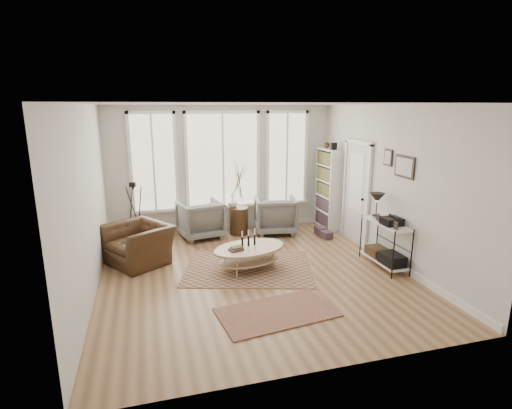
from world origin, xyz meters
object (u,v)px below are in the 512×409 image
object	(u,v)px
coffee_table	(249,252)
bookcase	(328,189)
armchair_left	(200,219)
side_table	(239,198)
low_shelf	(385,240)
accent_chair	(138,244)
armchair_right	(275,215)

from	to	relation	value
coffee_table	bookcase	bearing A→B (deg)	39.06
coffee_table	armchair_left	size ratio (longest dim) A/B	1.66
side_table	bookcase	bearing A→B (deg)	-1.06
low_shelf	accent_chair	world-z (taller)	low_shelf
coffee_table	side_table	bearing A→B (deg)	81.78
bookcase	side_table	xyz separation A→B (m)	(-2.18, 0.04, -0.11)
low_shelf	armchair_left	xyz separation A→B (m)	(-3.00, 2.58, -0.09)
coffee_table	armchair_left	distance (m)	2.14
coffee_table	low_shelf	bearing A→B (deg)	-11.99
bookcase	side_table	bearing A→B (deg)	178.94
bookcase	coffee_table	bearing A→B (deg)	-140.94
armchair_left	coffee_table	bearing A→B (deg)	94.28
low_shelf	armchair_right	world-z (taller)	low_shelf
accent_chair	armchair_right	bearing A→B (deg)	75.30
armchair_left	side_table	world-z (taller)	side_table
low_shelf	accent_chair	size ratio (longest dim) A/B	1.16
bookcase	accent_chair	world-z (taller)	bookcase
armchair_left	armchair_right	xyz separation A→B (m)	(1.71, -0.13, 0.01)
low_shelf	armchair_left	distance (m)	3.95
coffee_table	armchair_right	distance (m)	2.24
armchair_left	accent_chair	xyz separation A→B (m)	(-1.32, -1.19, -0.05)
bookcase	accent_chair	bearing A→B (deg)	-165.51
armchair_left	low_shelf	bearing A→B (deg)	127.85
low_shelf	armchair_right	bearing A→B (deg)	117.70
bookcase	coffee_table	distance (m)	3.25
side_table	accent_chair	xyz separation A→B (m)	(-2.20, -1.17, -0.48)
armchair_left	armchair_right	world-z (taller)	armchair_right
bookcase	side_table	world-z (taller)	bookcase
bookcase	armchair_right	xyz separation A→B (m)	(-1.34, -0.07, -0.53)
low_shelf	coffee_table	distance (m)	2.48
side_table	accent_chair	bearing A→B (deg)	-151.97
bookcase	accent_chair	size ratio (longest dim) A/B	1.83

